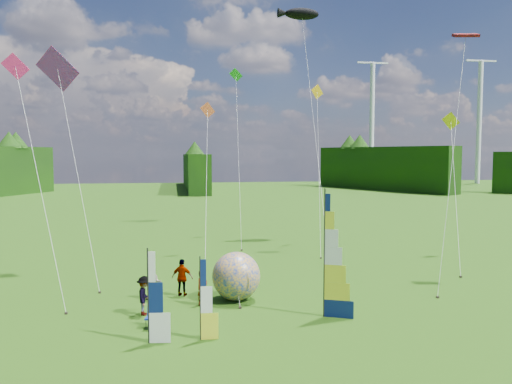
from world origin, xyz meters
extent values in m
plane|color=#27510B|center=(0.00, 0.00, 0.00)|extent=(220.00, 220.00, 0.00)
sphere|color=#0B3099|center=(-1.63, 6.13, 1.19)|extent=(2.98, 2.98, 2.38)
imported|color=#66594C|center=(-3.34, 5.54, 0.83)|extent=(0.72, 0.69, 1.66)
imported|color=#66594C|center=(-5.66, 6.86, 0.81)|extent=(0.79, 0.39, 1.62)
imported|color=#66594C|center=(-5.98, 4.51, 0.88)|extent=(0.49, 1.16, 1.76)
imported|color=#66594C|center=(-4.24, 7.26, 0.95)|extent=(1.20, 0.82, 1.89)
camera|label=1|loc=(-4.66, -17.87, 7.17)|focal=35.00mm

